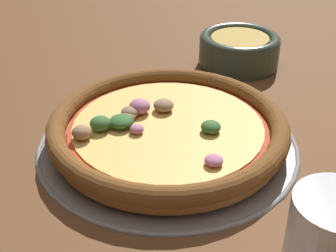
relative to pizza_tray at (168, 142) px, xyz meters
name	(u,v)px	position (x,y,z in m)	size (l,w,h in m)	color
ground_plane	(168,144)	(0.00, 0.00, 0.00)	(3.00, 3.00, 0.00)	brown
pizza_tray	(168,142)	(0.00, 0.00, 0.00)	(0.34, 0.34, 0.01)	gray
pizza	(167,128)	(0.00, 0.00, 0.02)	(0.31, 0.31, 0.04)	#A86B33
bowl_near	(239,48)	(-0.10, -0.27, 0.03)	(0.14, 0.14, 0.06)	#334238
drinking_cup	(330,246)	(-0.16, 0.22, 0.05)	(0.08, 0.08, 0.10)	silver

